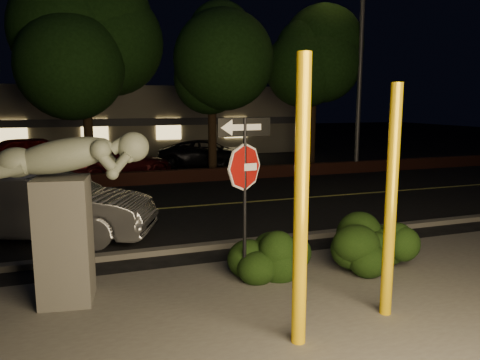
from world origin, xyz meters
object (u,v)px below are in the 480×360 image
yellow_pole_right (391,203)px  silver_sedan (49,206)px  sculpture (65,200)px  parked_car_dark (209,154)px  signpost (245,168)px  streetlight (356,44)px  parked_car_red (38,156)px  yellow_pole_left (301,205)px  parked_car_darkred (120,163)px

yellow_pole_right → silver_sedan: yellow_pole_right is taller
silver_sedan → yellow_pole_right: bearing=-118.0°
sculpture → parked_car_dark: (6.17, 14.07, -0.98)m
signpost → sculpture: bearing=168.7°
streetlight → yellow_pole_right: bearing=-101.6°
sculpture → parked_car_red: sculpture is taller
yellow_pole_right → signpost: 2.41m
yellow_pole_left → yellow_pole_right: bearing=11.5°
yellow_pole_left → parked_car_dark: size_ratio=0.79×
silver_sedan → parked_car_red: size_ratio=0.93×
parked_car_dark → silver_sedan: bearing=167.0°
yellow_pole_right → sculpture: size_ratio=1.27×
parked_car_red → parked_car_darkred: size_ratio=1.14×
yellow_pole_right → parked_car_darkred: (-2.50, 14.14, -1.05)m
streetlight → yellow_pole_left: bearing=-106.1°
yellow_pole_left → silver_sedan: size_ratio=0.79×
yellow_pole_right → silver_sedan: (-4.81, 5.76, -0.91)m
yellow_pole_right → sculpture: bearing=155.2°
streetlight → silver_sedan: streetlight is taller
parked_car_red → parked_car_dark: size_ratio=1.07×
yellow_pole_left → yellow_pole_right: size_ratio=1.10×
yellow_pole_left → sculpture: bearing=139.9°
parked_car_darkred → yellow_pole_left: bearing=169.9°
yellow_pole_left → parked_car_darkred: yellow_pole_left is taller
streetlight → silver_sedan: 14.63m
parked_car_red → yellow_pole_right: bearing=-169.7°
yellow_pole_right → parked_car_red: 17.05m
streetlight → parked_car_dark: size_ratio=1.99×
yellow_pole_left → signpost: bearing=88.9°
parked_car_red → parked_car_darkred: parked_car_red is taller
parked_car_darkred → signpost: bearing=170.7°
sculpture → streetlight: size_ratio=0.28×
streetlight → parked_car_dark: bearing=165.2°
parked_car_red → parked_car_darkred: (3.20, -1.90, -0.22)m
silver_sedan → parked_car_red: bearing=27.0°
sculpture → yellow_pole_left: bearing=-31.9°
sculpture → silver_sedan: size_ratio=0.57×
yellow_pole_left → parked_car_red: yellow_pole_left is taller
yellow_pole_right → parked_car_red: yellow_pole_right is taller
signpost → parked_car_red: 14.87m
yellow_pole_left → parked_car_darkred: 14.55m
yellow_pole_right → parked_car_red: bearing=109.5°
signpost → parked_car_darkred: bearing=87.0°
yellow_pole_left → silver_sedan: bearing=118.0°
yellow_pole_left → parked_car_dark: bearing=78.3°
yellow_pole_right → signpost: size_ratio=1.18×
parked_car_red → signpost: bearing=-172.9°
silver_sedan → streetlight: bearing=-39.5°
parked_car_darkred → yellow_pole_right: bearing=176.3°
parked_car_red → parked_car_darkred: 3.73m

